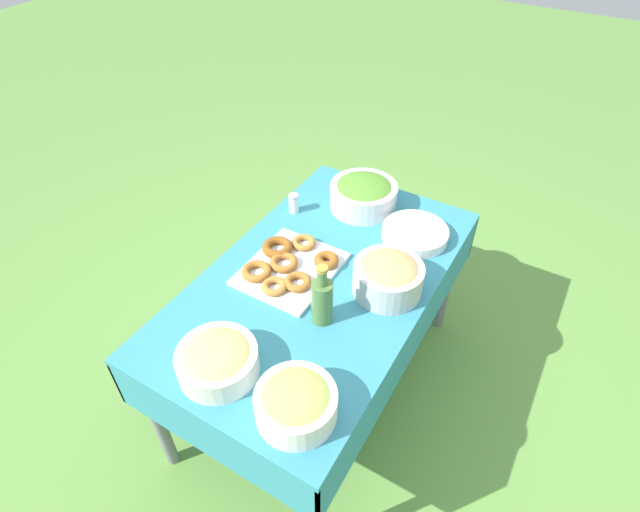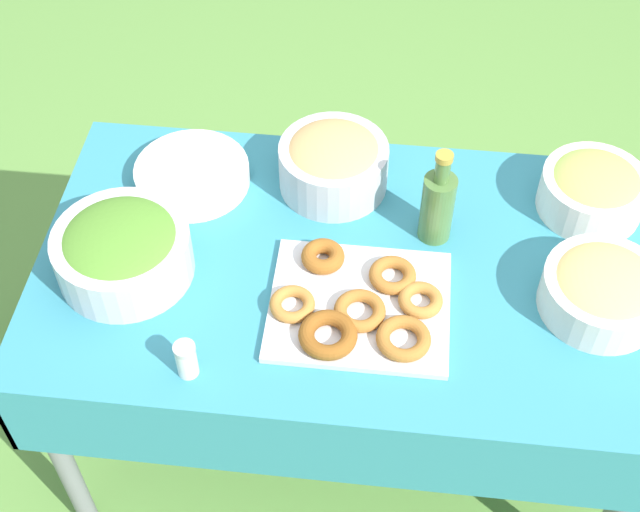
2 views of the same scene
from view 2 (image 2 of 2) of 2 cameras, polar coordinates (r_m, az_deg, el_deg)
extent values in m
plane|color=#609342|center=(2.60, 1.50, -10.80)|extent=(14.00, 14.00, 0.00)
cube|color=teal|center=(2.01, 1.90, -0.77)|extent=(1.41, 0.82, 0.02)
cube|color=teal|center=(1.89, 0.69, -12.60)|extent=(1.41, 0.01, 0.22)
cube|color=teal|center=(2.37, 2.69, 4.82)|extent=(1.41, 0.01, 0.22)
cube|color=teal|center=(2.24, -16.29, -1.22)|extent=(0.01, 0.82, 0.22)
cylinder|color=slate|center=(2.24, -16.26, -12.14)|extent=(0.05, 0.05, 0.70)
cylinder|color=slate|center=(2.20, 18.42, -15.27)|extent=(0.05, 0.05, 0.70)
cylinder|color=slate|center=(2.61, -11.87, 1.27)|extent=(0.05, 0.05, 0.70)
cylinder|color=slate|center=(2.57, 16.87, -1.11)|extent=(0.05, 0.05, 0.70)
cylinder|color=silver|center=(1.99, -12.47, 0.14)|extent=(0.30, 0.30, 0.11)
ellipsoid|color=#51892D|center=(1.96, -12.67, 0.94)|extent=(0.27, 0.27, 0.07)
cylinder|color=silver|center=(1.98, 17.60, -2.28)|extent=(0.26, 0.26, 0.09)
ellipsoid|color=tan|center=(1.96, 17.81, -1.71)|extent=(0.23, 0.23, 0.07)
cube|color=silver|center=(1.92, 2.54, -3.21)|extent=(0.39, 0.33, 0.02)
torus|color=#93561E|center=(1.97, 0.18, -0.03)|extent=(0.11, 0.11, 0.03)
torus|color=#A36628|center=(1.88, 2.56, -3.52)|extent=(0.15, 0.15, 0.03)
torus|color=#A36628|center=(1.85, 5.36, -5.28)|extent=(0.14, 0.14, 0.03)
torus|color=#B27533|center=(1.91, 6.45, -2.82)|extent=(0.11, 0.11, 0.03)
torus|color=#A36628|center=(1.95, 4.66, -1.23)|extent=(0.15, 0.15, 0.03)
torus|color=#B27533|center=(1.89, -1.79, -3.10)|extent=(0.13, 0.13, 0.03)
torus|color=brown|center=(1.84, 0.51, -5.07)|extent=(0.13, 0.13, 0.03)
cylinder|color=white|center=(2.20, -8.13, 4.83)|extent=(0.28, 0.28, 0.01)
cylinder|color=white|center=(2.19, -8.16, 5.05)|extent=(0.28, 0.28, 0.01)
cylinder|color=white|center=(2.18, -8.19, 5.27)|extent=(0.28, 0.28, 0.01)
cylinder|color=white|center=(2.17, -8.23, 5.50)|extent=(0.28, 0.28, 0.01)
cylinder|color=#4C7238|center=(2.01, 7.50, 3.07)|extent=(0.08, 0.08, 0.17)
cylinder|color=#4C7238|center=(1.93, 7.85, 5.47)|extent=(0.03, 0.03, 0.06)
cylinder|color=#A58C33|center=(1.90, 7.97, 6.28)|extent=(0.04, 0.04, 0.01)
cylinder|color=#B2B7BC|center=(2.13, 0.86, 5.75)|extent=(0.26, 0.26, 0.12)
ellipsoid|color=tan|center=(2.10, 0.88, 6.64)|extent=(0.23, 0.23, 0.07)
cylinder|color=white|center=(2.18, 17.02, 3.89)|extent=(0.25, 0.25, 0.10)
ellipsoid|color=#ADCC59|center=(2.15, 17.23, 4.55)|extent=(0.22, 0.22, 0.07)
cylinder|color=white|center=(1.82, -8.53, -6.68)|extent=(0.04, 0.04, 0.08)
cylinder|color=silver|center=(1.78, -8.69, -5.88)|extent=(0.05, 0.05, 0.01)
camera|label=1|loc=(2.29, 44.73, 34.18)|focal=28.00mm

